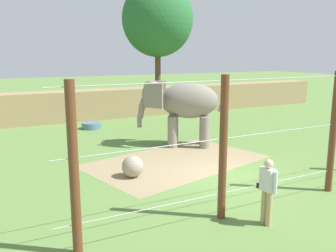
# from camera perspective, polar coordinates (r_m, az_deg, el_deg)

# --- Properties ---
(ground_plane) EXTENTS (120.00, 120.00, 0.00)m
(ground_plane) POSITION_cam_1_polar(r_m,az_deg,el_deg) (12.81, 8.76, -7.78)
(ground_plane) COLOR #5B7F3D
(dirt_patch) EXTENTS (7.60, 5.71, 0.01)m
(dirt_patch) POSITION_cam_1_polar(r_m,az_deg,el_deg) (14.34, 1.27, -5.56)
(dirt_patch) COLOR #937F5B
(dirt_patch) RESTS_ON ground
(embankment_wall) EXTENTS (36.00, 1.80, 1.87)m
(embankment_wall) POSITION_cam_1_polar(r_m,az_deg,el_deg) (24.41, -10.11, 3.50)
(embankment_wall) COLOR #997F56
(embankment_wall) RESTS_ON ground
(elephant) EXTENTS (3.60, 2.89, 2.96)m
(elephant) POSITION_cam_1_polar(r_m,az_deg,el_deg) (16.44, 2.25, 3.59)
(elephant) COLOR gray
(elephant) RESTS_ON ground
(enrichment_ball) EXTENTS (0.74, 0.74, 0.74)m
(enrichment_ball) POSITION_cam_1_polar(r_m,az_deg,el_deg) (12.52, -5.60, -6.36)
(enrichment_ball) COLOR gray
(enrichment_ball) RESTS_ON ground
(cable_fence) EXTENTS (12.42, 0.20, 3.67)m
(cable_fence) POSITION_cam_1_polar(r_m,az_deg,el_deg) (10.41, 17.67, -2.07)
(cable_fence) COLOR brown
(cable_fence) RESTS_ON ground
(zookeeper) EXTENTS (0.23, 0.58, 1.67)m
(zookeeper) POSITION_cam_1_polar(r_m,az_deg,el_deg) (9.25, 15.40, -9.53)
(zookeeper) COLOR tan
(zookeeper) RESTS_ON ground
(water_tub) EXTENTS (1.10, 1.10, 0.35)m
(water_tub) POSITION_cam_1_polar(r_m,az_deg,el_deg) (20.96, -11.97, 0.08)
(water_tub) COLOR slate
(water_tub) RESTS_ON ground
(tree_behind_wall) EXTENTS (5.41, 5.41, 9.62)m
(tree_behind_wall) POSITION_cam_1_polar(r_m,az_deg,el_deg) (28.63, -1.65, 16.45)
(tree_behind_wall) COLOR brown
(tree_behind_wall) RESTS_ON ground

